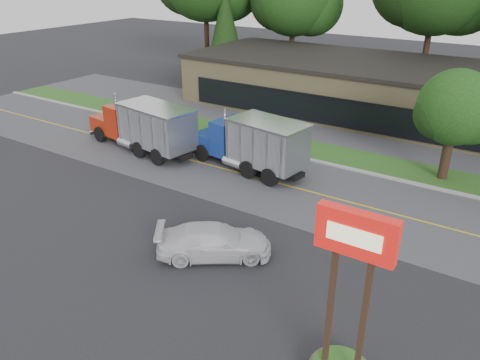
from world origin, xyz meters
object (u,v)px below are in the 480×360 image
object	(u,v)px
dump_truck_red	(145,125)
dump_truck_blue	(254,142)
rally_car	(214,241)
bilo_sign	(344,330)

from	to	relation	value
dump_truck_red	dump_truck_blue	xyz separation A→B (m)	(7.84, 1.15, -0.01)
dump_truck_blue	rally_car	size ratio (longest dim) A/B	1.62
dump_truck_red	dump_truck_blue	size ratio (longest dim) A/B	1.15
dump_truck_red	rally_car	size ratio (longest dim) A/B	1.87
dump_truck_blue	bilo_sign	bearing A→B (deg)	139.74
dump_truck_blue	rally_car	world-z (taller)	dump_truck_blue
rally_car	dump_truck_blue	bearing A→B (deg)	-14.28
dump_truck_blue	rally_car	xyz separation A→B (m)	(3.46, -8.97, -1.08)
dump_truck_red	bilo_sign	bearing A→B (deg)	157.58
dump_truck_blue	rally_car	distance (m)	9.67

